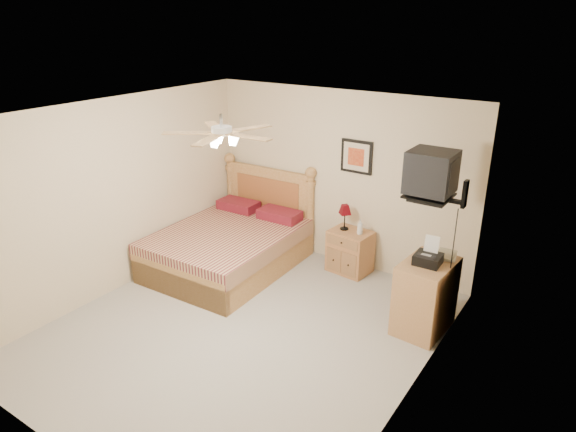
% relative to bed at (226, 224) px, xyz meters
% --- Properties ---
extents(floor, '(4.50, 4.50, 0.00)m').
position_rel_bed_xyz_m(floor, '(1.15, -1.12, -0.69)').
color(floor, '#9C958C').
rests_on(floor, ground).
extents(ceiling, '(4.00, 4.50, 0.04)m').
position_rel_bed_xyz_m(ceiling, '(1.15, -1.12, 1.81)').
color(ceiling, white).
rests_on(ceiling, ground).
extents(wall_back, '(4.00, 0.04, 2.50)m').
position_rel_bed_xyz_m(wall_back, '(1.15, 1.13, 0.56)').
color(wall_back, beige).
rests_on(wall_back, ground).
extents(wall_front, '(4.00, 0.04, 2.50)m').
position_rel_bed_xyz_m(wall_front, '(1.15, -3.37, 0.56)').
color(wall_front, beige).
rests_on(wall_front, ground).
extents(wall_left, '(0.04, 4.50, 2.50)m').
position_rel_bed_xyz_m(wall_left, '(-0.85, -1.12, 0.56)').
color(wall_left, beige).
rests_on(wall_left, ground).
extents(wall_right, '(0.04, 4.50, 2.50)m').
position_rel_bed_xyz_m(wall_right, '(3.15, -1.12, 0.56)').
color(wall_right, beige).
rests_on(wall_right, ground).
extents(bed, '(1.67, 2.16, 1.37)m').
position_rel_bed_xyz_m(bed, '(0.00, 0.00, 0.00)').
color(bed, '#A46B31').
rests_on(bed, ground).
extents(nightstand, '(0.60, 0.48, 0.61)m').
position_rel_bed_xyz_m(nightstand, '(1.50, 0.88, -0.38)').
color(nightstand, '#9E6036').
rests_on(nightstand, ground).
extents(table_lamp, '(0.21, 0.21, 0.37)m').
position_rel_bed_xyz_m(table_lamp, '(1.38, 0.91, 0.11)').
color(table_lamp, '#55050D').
rests_on(table_lamp, nightstand).
extents(lotion_bottle, '(0.10, 0.10, 0.22)m').
position_rel_bed_xyz_m(lotion_bottle, '(1.64, 0.87, 0.03)').
color(lotion_bottle, silver).
rests_on(lotion_bottle, nightstand).
extents(framed_picture, '(0.46, 0.04, 0.46)m').
position_rel_bed_xyz_m(framed_picture, '(1.42, 1.11, 0.93)').
color(framed_picture, black).
rests_on(framed_picture, wall_back).
extents(dresser, '(0.56, 0.76, 0.86)m').
position_rel_bed_xyz_m(dresser, '(2.88, 0.07, -0.26)').
color(dresser, '#A2713F').
rests_on(dresser, ground).
extents(fax_machine, '(0.29, 0.31, 0.30)m').
position_rel_bed_xyz_m(fax_machine, '(2.88, 0.03, 0.32)').
color(fax_machine, black).
rests_on(fax_machine, dresser).
extents(magazine_lower, '(0.26, 0.31, 0.03)m').
position_rel_bed_xyz_m(magazine_lower, '(2.90, 0.30, 0.19)').
color(magazine_lower, '#B2A58B').
rests_on(magazine_lower, dresser).
extents(magazine_upper, '(0.22, 0.29, 0.02)m').
position_rel_bed_xyz_m(magazine_upper, '(2.89, 0.30, 0.21)').
color(magazine_upper, gray).
rests_on(magazine_upper, magazine_lower).
extents(wall_tv, '(0.56, 0.46, 0.58)m').
position_rel_bed_xyz_m(wall_tv, '(2.90, 0.22, 1.12)').
color(wall_tv, black).
rests_on(wall_tv, wall_right).
extents(ceiling_fan, '(1.14, 1.14, 0.28)m').
position_rel_bed_xyz_m(ceiling_fan, '(1.15, -1.32, 1.67)').
color(ceiling_fan, white).
rests_on(ceiling_fan, ceiling).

